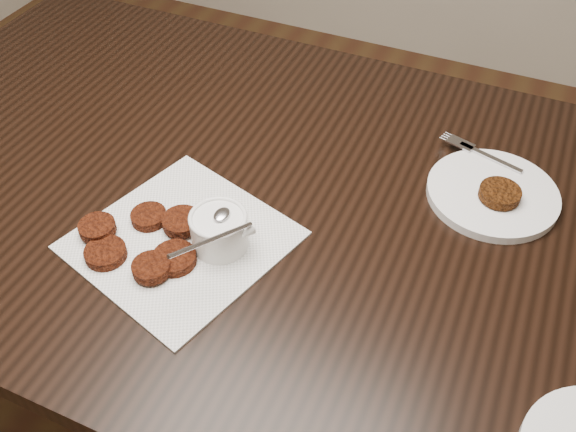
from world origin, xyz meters
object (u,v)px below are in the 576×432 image
at_px(sauce_ramekin, 218,216).
at_px(plate_with_patty, 493,190).
at_px(table, 242,307).
at_px(napkin, 182,240).

height_order(sauce_ramekin, plate_with_patty, sauce_ramekin).
height_order(table, napkin, napkin).
bearing_deg(plate_with_patty, napkin, -145.07).
distance_m(table, plate_with_patty, 0.60).
xyz_separation_m(table, plate_with_patty, (0.43, 0.14, 0.39)).
distance_m(napkin, plate_with_patty, 0.53).
bearing_deg(napkin, plate_with_patty, 34.93).
bearing_deg(napkin, sauce_ramekin, 15.07).
bearing_deg(table, plate_with_patty, 17.91).
xyz_separation_m(sauce_ramekin, plate_with_patty, (0.37, 0.28, -0.05)).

